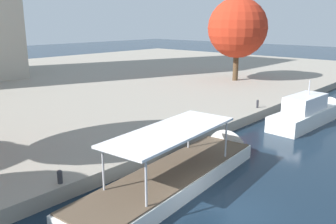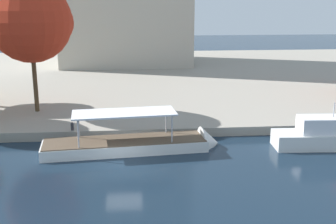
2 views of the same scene
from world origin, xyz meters
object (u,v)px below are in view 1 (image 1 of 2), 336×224
at_px(motor_yacht_2, 310,114).
at_px(tree_3, 238,29).
at_px(mooring_bollard_0, 257,103).
at_px(mooring_bollard_1, 60,176).
at_px(tour_boat_1, 184,174).

distance_m(motor_yacht_2, tree_3, 18.51).
height_order(mooring_bollard_0, mooring_bollard_1, mooring_bollard_0).
distance_m(tour_boat_1, tree_3, 30.09).
bearing_deg(tree_3, mooring_bollard_1, -162.74).
xyz_separation_m(tour_boat_1, tree_3, (26.30, 12.90, 6.91)).
xyz_separation_m(mooring_bollard_0, tree_3, (11.98, 9.47, 6.06)).
bearing_deg(motor_yacht_2, mooring_bollard_0, 110.24).
bearing_deg(mooring_bollard_1, mooring_bollard_0, 1.11).
relative_size(motor_yacht_2, tree_3, 1.02).
bearing_deg(tree_3, motor_yacht_2, -128.13).
xyz_separation_m(motor_yacht_2, mooring_bollard_1, (-21.02, 3.78, 0.42)).
bearing_deg(tour_boat_1, mooring_bollard_0, 8.09).
xyz_separation_m(motor_yacht_2, tree_3, (10.70, 13.63, 6.52)).
bearing_deg(mooring_bollard_0, tree_3, 38.33).
relative_size(mooring_bollard_1, tree_3, 0.07).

